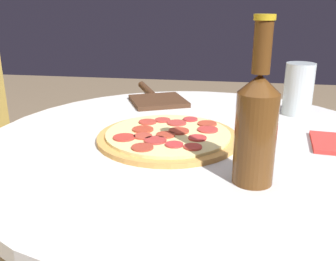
# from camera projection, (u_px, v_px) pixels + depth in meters

# --- Properties ---
(table) EXTENTS (0.87, 0.87, 0.68)m
(table) POSITION_uv_depth(u_px,v_px,m) (192.00, 212.00, 0.83)
(table) COLOR silver
(table) RESTS_ON ground_plane
(pizza) EXTENTS (0.29, 0.29, 0.02)m
(pizza) POSITION_uv_depth(u_px,v_px,m) (168.00, 136.00, 0.76)
(pizza) COLOR #C68E47
(pizza) RESTS_ON table
(beer_bottle) EXTENTS (0.06, 0.06, 0.25)m
(beer_bottle) POSITION_uv_depth(u_px,v_px,m) (256.00, 124.00, 0.56)
(beer_bottle) COLOR #563314
(beer_bottle) RESTS_ON table
(pizza_paddle) EXTENTS (0.31, 0.20, 0.02)m
(pizza_paddle) POSITION_uv_depth(u_px,v_px,m) (155.00, 98.00, 1.08)
(pizza_paddle) COLOR #422819
(pizza_paddle) RESTS_ON table
(drinking_glass) EXTENTS (0.07, 0.07, 0.13)m
(drinking_glass) POSITION_uv_depth(u_px,v_px,m) (298.00, 89.00, 0.92)
(drinking_glass) COLOR silver
(drinking_glass) RESTS_ON table
(napkin) EXTENTS (0.12, 0.08, 0.01)m
(napkin) POSITION_uv_depth(u_px,v_px,m) (330.00, 143.00, 0.74)
(napkin) COLOR red
(napkin) RESTS_ON table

